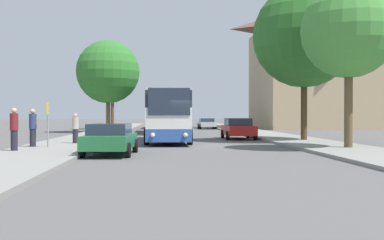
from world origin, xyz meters
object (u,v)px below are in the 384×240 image
at_px(pedestrian_waiting_near, 33,127).
at_px(bus_middle, 166,113).
at_px(bus_rear, 164,115).
at_px(parked_car_right_far, 207,123).
at_px(parked_car_left_curb, 110,138).
at_px(tree_left_near, 112,79).
at_px(pedestrian_walking_back, 14,129).
at_px(tree_left_far, 108,72).
at_px(tree_right_mid, 349,31).
at_px(tree_right_near, 304,36).
at_px(pedestrian_waiting_far, 75,128).
at_px(parked_car_right_near, 238,128).
at_px(bus_stop_sign, 48,118).
at_px(bus_front, 167,115).

bearing_deg(pedestrian_waiting_near, bus_middle, 13.63).
xyz_separation_m(bus_rear, parked_car_right_far, (5.28, -3.46, -1.04)).
bearing_deg(parked_car_left_curb, tree_left_near, 99.19).
height_order(pedestrian_walking_back, tree_left_far, tree_left_far).
xyz_separation_m(bus_middle, tree_right_mid, (8.64, -21.71, 3.95)).
relative_size(parked_car_right_far, tree_right_near, 0.43).
height_order(bus_rear, pedestrian_waiting_far, bus_rear).
bearing_deg(parked_car_right_near, parked_car_right_far, -89.74).
xyz_separation_m(pedestrian_waiting_far, tree_left_far, (-0.38, 18.99, 4.97)).
bearing_deg(pedestrian_walking_back, bus_stop_sign, -123.01).
distance_m(parked_car_left_curb, bus_stop_sign, 4.70).
relative_size(parked_car_left_curb, bus_stop_sign, 1.89).
xyz_separation_m(parked_car_right_far, pedestrian_waiting_near, (-12.07, -32.26, 0.41)).
bearing_deg(parked_car_right_near, bus_rear, -78.47).
bearing_deg(tree_right_near, tree_right_mid, -89.66).
relative_size(pedestrian_waiting_far, tree_left_near, 0.21).
distance_m(pedestrian_waiting_far, tree_right_near, 15.26).
bearing_deg(tree_right_near, parked_car_left_curb, -143.03).
height_order(parked_car_right_far, tree_left_near, tree_left_near).
xyz_separation_m(parked_car_right_far, pedestrian_waiting_far, (-10.47, -29.62, 0.28)).
relative_size(parked_car_left_curb, tree_right_near, 0.43).
relative_size(bus_stop_sign, pedestrian_waiting_near, 1.20).
xyz_separation_m(bus_stop_sign, pedestrian_waiting_far, (0.81, 2.85, -0.58)).
bearing_deg(pedestrian_waiting_near, parked_car_right_near, -20.24).
distance_m(pedestrian_waiting_near, tree_right_near, 17.28).
bearing_deg(bus_rear, tree_right_mid, -76.14).
bearing_deg(pedestrian_walking_back, bus_front, -139.66).
bearing_deg(parked_car_right_near, pedestrian_walking_back, 44.29).
xyz_separation_m(bus_front, parked_car_right_near, (5.14, 2.96, -0.93)).
relative_size(parked_car_right_near, pedestrian_waiting_near, 2.41).
relative_size(parked_car_right_near, pedestrian_walking_back, 2.39).
xyz_separation_m(bus_stop_sign, tree_right_mid, (14.75, -1.31, 4.26)).
relative_size(parked_car_right_near, parked_car_right_far, 1.07).
relative_size(bus_front, parked_car_right_far, 2.49).
bearing_deg(pedestrian_waiting_far, pedestrian_waiting_near, -9.93).
relative_size(parked_car_left_curb, parked_car_right_near, 0.95).
relative_size(parked_car_right_near, tree_left_far, 0.51).
bearing_deg(parked_car_right_far, tree_left_near, 4.85).
bearing_deg(parked_car_right_near, pedestrian_waiting_far, 32.53).
relative_size(parked_car_left_curb, pedestrian_walking_back, 2.26).
relative_size(parked_car_left_curb, parked_car_right_far, 1.01).
relative_size(bus_front, bus_middle, 0.90).
xyz_separation_m(bus_middle, tree_right_near, (8.60, -15.02, 4.87)).
xyz_separation_m(bus_rear, pedestrian_waiting_far, (-5.19, -33.08, -0.76)).
bearing_deg(tree_right_mid, bus_front, 138.80).
distance_m(pedestrian_waiting_near, pedestrian_waiting_far, 3.09).
distance_m(bus_rear, pedestrian_walking_back, 38.80).
relative_size(bus_middle, bus_stop_sign, 5.18).
xyz_separation_m(parked_car_right_near, tree_left_near, (-11.32, 22.20, 5.30)).
relative_size(parked_car_right_near, pedestrian_waiting_far, 2.72).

